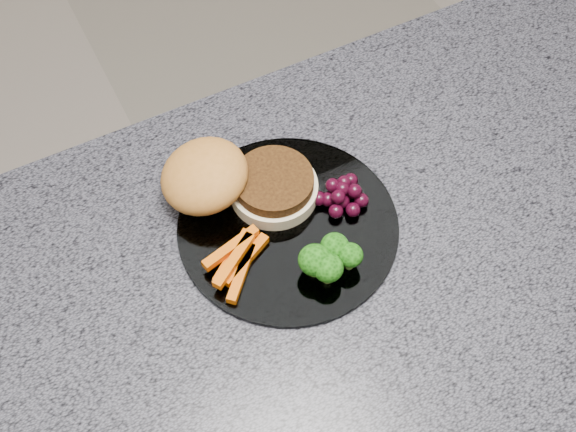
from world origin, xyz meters
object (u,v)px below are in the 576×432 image
(island_cabinet, at_px, (320,407))
(burger, at_px, (229,182))
(grape_bunch, at_px, (342,195))
(plate, at_px, (288,227))

(island_cabinet, relative_size, burger, 5.75)
(burger, distance_m, grape_bunch, 0.13)
(island_cabinet, height_order, burger, burger)
(plate, bearing_deg, burger, 120.01)
(plate, distance_m, grape_bunch, 0.07)
(island_cabinet, bearing_deg, burger, 114.73)
(plate, height_order, burger, burger)
(island_cabinet, distance_m, burger, 0.52)
(plate, distance_m, burger, 0.09)
(island_cabinet, height_order, grape_bunch, grape_bunch)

